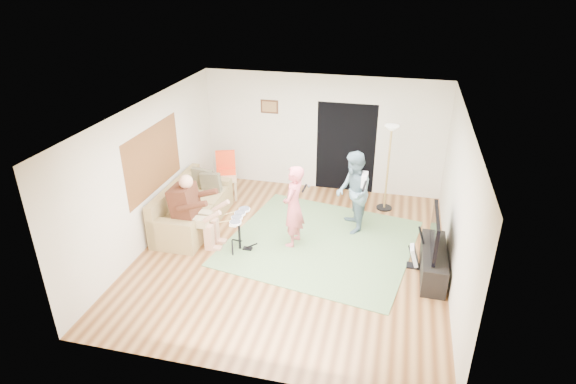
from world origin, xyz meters
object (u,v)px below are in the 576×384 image
object	(u,v)px
sofa	(189,212)
torchiere_lamp	(389,153)
television	(435,232)
singer	(293,206)
guitar_spare	(415,255)
tv_cabinet	(433,262)
guitarist	(353,193)
dining_chair	(227,182)
drum_kit	(239,234)

from	to	relation	value
sofa	torchiere_lamp	distance (m)	4.31
torchiere_lamp	television	world-z (taller)	torchiere_lamp
singer	television	bearing A→B (deg)	89.12
sofa	guitar_spare	bearing A→B (deg)	-6.06
sofa	torchiere_lamp	size ratio (longest dim) A/B	1.16
guitar_spare	tv_cabinet	bearing A→B (deg)	-29.19
guitarist	torchiere_lamp	xyz separation A→B (m)	(0.60, 1.09, 0.47)
sofa	dining_chair	size ratio (longest dim) A/B	2.06
drum_kit	tv_cabinet	xyz separation A→B (m)	(3.50, 0.00, -0.08)
dining_chair	television	bearing A→B (deg)	-45.17
dining_chair	television	world-z (taller)	television
guitarist	dining_chair	world-z (taller)	guitarist
guitar_spare	tv_cabinet	distance (m)	0.35
guitar_spare	dining_chair	bearing A→B (deg)	155.78
guitarist	television	distance (m)	1.94
guitarist	torchiere_lamp	size ratio (longest dim) A/B	0.87
tv_cabinet	drum_kit	bearing A→B (deg)	-179.98
singer	guitar_spare	world-z (taller)	singer
guitar_spare	torchiere_lamp	bearing A→B (deg)	106.70
sofa	dining_chair	xyz separation A→B (m)	(0.31, 1.40, 0.09)
guitar_spare	torchiere_lamp	xyz separation A→B (m)	(-0.64, 2.14, 1.07)
guitarist	tv_cabinet	size ratio (longest dim) A/B	1.18
torchiere_lamp	dining_chair	world-z (taller)	torchiere_lamp
singer	tv_cabinet	bearing A→B (deg)	89.31
sofa	singer	bearing A→B (deg)	-5.81
singer	torchiere_lamp	distance (m)	2.54
guitar_spare	torchiere_lamp	size ratio (longest dim) A/B	0.43
sofa	guitarist	size ratio (longest dim) A/B	1.33
singer	torchiere_lamp	bearing A→B (deg)	148.22
drum_kit	guitarist	distance (m)	2.36
guitarist	guitar_spare	world-z (taller)	guitarist
sofa	drum_kit	world-z (taller)	sofa
drum_kit	tv_cabinet	bearing A→B (deg)	0.02
guitarist	sofa	bearing A→B (deg)	-96.47
guitar_spare	tv_cabinet	size ratio (longest dim) A/B	0.59
sofa	guitar_spare	size ratio (longest dim) A/B	2.68
singer	torchiere_lamp	world-z (taller)	torchiere_lamp
guitarist	guitar_spare	size ratio (longest dim) A/B	2.01
sofa	guitarist	xyz separation A→B (m)	(3.25, 0.58, 0.53)
dining_chair	tv_cabinet	world-z (taller)	dining_chair
tv_cabinet	television	distance (m)	0.60
dining_chair	torchiere_lamp	bearing A→B (deg)	-16.07
television	dining_chair	bearing A→B (deg)	155.18
sofa	singer	world-z (taller)	singer
drum_kit	tv_cabinet	size ratio (longest dim) A/B	0.54
drum_kit	dining_chair	size ratio (longest dim) A/B	0.70
tv_cabinet	dining_chair	bearing A→B (deg)	155.42
guitarist	television	xyz separation A→B (m)	(1.50, -1.23, 0.02)
torchiere_lamp	dining_chair	size ratio (longest dim) A/B	1.77
dining_chair	guitar_spare	bearing A→B (deg)	-44.57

